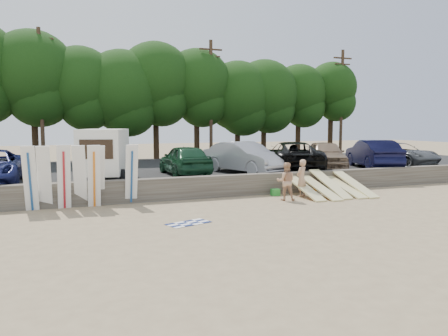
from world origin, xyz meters
The scene contains 29 objects.
ground centered at (0.00, 0.00, 0.00)m, with size 120.00×120.00×0.00m, color tan.
seawall centered at (0.00, 3.00, 0.50)m, with size 44.00×0.50×1.00m, color #6B6356.
parking_lot centered at (0.00, 10.50, 0.35)m, with size 44.00×14.50×0.70m, color #282828.
treeline centered at (-1.86, 17.57, 6.36)m, with size 33.02×6.18×9.48m.
utility_poles centered at (2.00, 16.00, 5.43)m, with size 25.80×0.26×9.00m.
box_trailer centered at (-7.10, 5.81, 2.06)m, with size 2.96×4.18×2.43m.
car_1 centered at (-2.96, 6.29, 1.50)m, with size 1.89×4.70×1.60m, color #174026.
car_2 centered at (0.34, 5.97, 1.55)m, with size 1.80×5.16×1.70m, color #A6A5AB.
car_3 centered at (3.40, 6.17, 1.53)m, with size 2.77×6.00×1.67m, color black.
car_4 centered at (5.95, 6.53, 1.53)m, with size 1.97×4.89×1.67m, color #977B60.
car_5 centered at (8.78, 5.66, 1.56)m, with size 1.82×5.21×1.72m, color black.
car_6 centered at (11.68, 6.54, 1.43)m, with size 2.42×5.25×1.46m, color #4F5254.
surfboard_upright_0 centered at (-10.25, 2.47, 1.28)m, with size 0.50×0.06×2.60m, color white.
surfboard_upright_1 centered at (-9.74, 2.53, 1.27)m, with size 0.50×0.06×2.60m, color white.
surfboard_upright_2 centered at (-9.02, 2.50, 1.28)m, with size 0.50×0.06×2.60m, color white.
surfboard_upright_3 centered at (-8.42, 2.57, 1.27)m, with size 0.50×0.06×2.60m, color white.
surfboard_upright_4 centered at (-7.89, 2.39, 1.27)m, with size 0.50×0.06×2.60m, color white.
surfboard_upright_5 centered at (-7.70, 2.61, 1.26)m, with size 0.50×0.06×2.60m, color white.
surfboard_upright_6 centered at (-6.37, 2.51, 1.27)m, with size 0.50×0.06×2.60m, color white.
surfboard_low_0 centered at (1.37, 1.51, 0.46)m, with size 0.56×3.00×0.07m, color beige.
surfboard_low_1 centered at (2.12, 1.35, 0.42)m, with size 0.56×3.00×0.07m, color beige.
surfboard_low_2 centered at (2.79, 1.51, 0.55)m, with size 0.56×3.00×0.07m, color beige.
surfboard_low_3 centered at (3.54, 1.47, 0.40)m, with size 0.56×3.00×0.07m, color beige.
surfboard_low_4 centered at (4.11, 1.35, 0.49)m, with size 0.56×3.00×0.07m, color beige.
beachgoer_a centered at (1.33, 1.68, 0.87)m, with size 0.63×0.42×1.74m, color tan.
beachgoer_b centered at (0.15, 1.05, 0.85)m, with size 0.82×0.64×1.69m, color tan.
cooler centered at (0.32, 2.35, 0.16)m, with size 0.38×0.30×0.32m, color green.
gear_bag centered at (2.42, 2.40, 0.11)m, with size 0.30×0.25×0.22m, color #C86F17.
beach_towel centered at (-5.18, -1.73, 0.01)m, with size 1.50×1.50×0.00m, color white.
Camera 1 is at (-9.38, -15.73, 3.36)m, focal length 35.00 mm.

